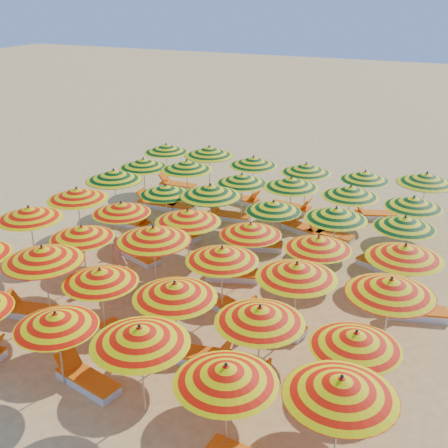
{
  "coord_description": "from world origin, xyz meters",
  "views": [
    {
      "loc": [
        6.9,
        -14.89,
        8.81
      ],
      "look_at": [
        0.0,
        0.5,
        1.6
      ],
      "focal_mm": 45.0,
      "sensor_mm": 36.0,
      "label": 1
    }
  ],
  "objects_px": {
    "lounger_7": "(235,379)",
    "lounger_20": "(229,216)",
    "umbrella_31": "(187,165)",
    "lounger_23": "(177,185)",
    "umbrella_5": "(341,387)",
    "lounger_19": "(174,205)",
    "lounger_21": "(302,228)",
    "umbrella_19": "(121,208)",
    "umbrella_23": "(405,252)",
    "lounger_18": "(157,204)",
    "umbrella_28": "(336,213)",
    "umbrella_7": "(42,254)",
    "lounger_22": "(330,235)",
    "umbrella_13": "(82,232)",
    "umbrella_37": "(209,151)",
    "umbrella_17": "(391,287)",
    "umbrella_35": "(414,202)",
    "umbrella_25": "(166,190)",
    "umbrella_29": "(405,222)",
    "umbrella_21": "(251,229)",
    "umbrella_24": "(114,175)",
    "lounger_9": "(241,314)",
    "umbrella_40": "(365,176)",
    "lounger_5": "(123,337)",
    "umbrella_27": "(274,206)",
    "lounger_6": "(199,356)",
    "lounger_14": "(131,222)",
    "lounger_25": "(292,208)",
    "beachgoer_a": "(119,257)",
    "umbrella_20": "(188,216)",
    "lounger_11": "(138,255)",
    "lounger_12": "(231,275)",
    "umbrella_12": "(29,213)",
    "lounger_16": "(258,245)",
    "umbrella_3": "(140,335)",
    "umbrella_14": "(153,234)",
    "umbrella_22": "(318,243)",
    "lounger_17": "(383,266)",
    "umbrella_15": "(222,254)",
    "umbrella_9": "(175,290)",
    "umbrella_18": "(77,194)",
    "umbrella_36": "(166,148)",
    "umbrella_38": "(253,161)",
    "lounger_15": "(181,233)",
    "umbrella_34": "(351,191)",
    "lounger_1": "(87,380)",
    "umbrella_2": "(56,320)",
    "lounger_26": "(374,215)",
    "lounger_24": "(241,199)",
    "lounger_13": "(415,312)",
    "umbrella_30": "(143,163)",
    "lounger_10": "(274,324)",
    "umbrella_8": "(100,276)"
  },
  "relations": [
    {
      "from": "umbrella_8",
      "to": "umbrella_38",
      "type": "xyz_separation_m",
      "value": [
        -0.03,
        10.99,
        0.07
      ]
    },
    {
      "from": "umbrella_13",
      "to": "umbrella_37",
      "type": "height_order",
      "value": "umbrella_37"
    },
    {
      "from": "umbrella_19",
      "to": "lounger_15",
      "type": "relative_size",
      "value": 1.38
    },
    {
      "from": "lounger_25",
      "to": "beachgoer_a",
      "type": "xyz_separation_m",
      "value": [
        -3.27,
        -7.94,
        0.6
      ]
    },
    {
      "from": "umbrella_27",
      "to": "umbrella_28",
      "type": "bearing_deg",
      "value": -3.09
    },
    {
      "from": "umbrella_2",
      "to": "umbrella_34",
      "type": "xyz_separation_m",
      "value": [
        4.28,
        10.97,
        0.13
      ]
    },
    {
      "from": "umbrella_12",
      "to": "lounger_16",
      "type": "bearing_deg",
      "value": 35.08
    },
    {
      "from": "umbrella_17",
      "to": "umbrella_35",
      "type": "relative_size",
      "value": 1.32
    },
    {
      "from": "lounger_10",
      "to": "umbrella_27",
      "type": "bearing_deg",
      "value": -58.4
    },
    {
      "from": "lounger_9",
      "to": "lounger_15",
      "type": "height_order",
      "value": "same"
    },
    {
      "from": "umbrella_28",
      "to": "lounger_24",
      "type": "distance_m",
      "value": 6.95
    },
    {
      "from": "umbrella_23",
      "to": "lounger_18",
      "type": "xyz_separation_m",
      "value": [
        -10.7,
        4.53,
        -1.85
      ]
    },
    {
      "from": "lounger_14",
      "to": "lounger_19",
      "type": "relative_size",
      "value": 0.98
    },
    {
      "from": "lounger_21",
      "to": "umbrella_19",
      "type": "bearing_deg",
      "value": 63.05
    },
    {
      "from": "umbrella_24",
      "to": "lounger_9",
      "type": "relative_size",
      "value": 1.4
    },
    {
      "from": "umbrella_7",
      "to": "lounger_6",
      "type": "bearing_deg",
      "value": 0.18
    },
    {
      "from": "umbrella_7",
      "to": "umbrella_34",
      "type": "xyz_separation_m",
      "value": [
        6.46,
        8.83,
        -0.14
      ]
    },
    {
      "from": "umbrella_22",
      "to": "lounger_26",
      "type": "bearing_deg",
      "value": 86.16
    },
    {
      "from": "umbrella_23",
      "to": "umbrella_28",
      "type": "height_order",
      "value": "umbrella_23"
    },
    {
      "from": "umbrella_5",
      "to": "lounger_19",
      "type": "height_order",
      "value": "umbrella_5"
    },
    {
      "from": "umbrella_7",
      "to": "umbrella_38",
      "type": "distance_m",
      "value": 11.1
    },
    {
      "from": "lounger_9",
      "to": "umbrella_8",
      "type": "bearing_deg",
      "value": -119.15
    },
    {
      "from": "lounger_19",
      "to": "umbrella_20",
      "type": "bearing_deg",
      "value": 133.52
    },
    {
      "from": "umbrella_29",
      "to": "lounger_1",
      "type": "distance_m",
      "value": 10.74
    },
    {
      "from": "umbrella_13",
      "to": "lounger_12",
      "type": "xyz_separation_m",
      "value": [
        4.01,
        2.24,
        -1.69
      ]
    },
    {
      "from": "umbrella_40",
      "to": "lounger_5",
      "type": "relative_size",
      "value": 1.13
    },
    {
      "from": "umbrella_22",
      "to": "lounger_17",
      "type": "height_order",
      "value": "umbrella_22"
    },
    {
      "from": "umbrella_21",
      "to": "umbrella_30",
      "type": "distance_m",
      "value": 7.88
    },
    {
      "from": "lounger_7",
      "to": "lounger_20",
      "type": "xyz_separation_m",
      "value": [
        -4.25,
        9.34,
        0.0
      ]
    },
    {
      "from": "lounger_16",
      "to": "lounger_11",
      "type": "bearing_deg",
      "value": 20.69
    },
    {
      "from": "umbrella_13",
      "to": "umbrella_21",
      "type": "xyz_separation_m",
      "value": [
        4.6,
        2.39,
        -0.03
      ]
    },
    {
      "from": "umbrella_31",
      "to": "lounger_23",
      "type": "relative_size",
      "value": 1.29
    },
    {
      "from": "umbrella_25",
      "to": "umbrella_36",
      "type": "distance_m",
      "value": 5.41
    },
    {
      "from": "beachgoer_a",
      "to": "lounger_13",
      "type": "bearing_deg",
      "value": -28.86
    },
    {
      "from": "umbrella_5",
      "to": "lounger_6",
      "type": "bearing_deg",
      "value": 152.45
    },
    {
      "from": "umbrella_7",
      "to": "lounger_22",
      "type": "distance_m",
      "value": 10.65
    },
    {
      "from": "umbrella_25",
      "to": "lounger_25",
      "type": "bearing_deg",
      "value": 49.34
    },
    {
      "from": "umbrella_9",
      "to": "lounger_18",
      "type": "distance_m",
      "value": 10.83
    },
    {
      "from": "umbrella_28",
      "to": "lounger_19",
      "type": "xyz_separation_m",
      "value": [
        -7.45,
        2.47,
        -1.78
      ]
    },
    {
      "from": "umbrella_31",
      "to": "lounger_20",
      "type": "bearing_deg",
      "value": -6.35
    },
    {
      "from": "lounger_6",
      "to": "lounger_14",
      "type": "relative_size",
      "value": 1.02
    },
    {
      "from": "umbrella_14",
      "to": "lounger_21",
      "type": "height_order",
      "value": "umbrella_14"
    },
    {
      "from": "umbrella_18",
      "to": "lounger_20",
      "type": "distance_m",
      "value": 6.22
    },
    {
      "from": "umbrella_25",
      "to": "umbrella_29",
      "type": "bearing_deg",
      "value": 1.69
    },
    {
      "from": "umbrella_3",
      "to": "umbrella_14",
      "type": "xyz_separation_m",
      "value": [
        -2.34,
        4.5,
        0.07
      ]
    },
    {
      "from": "lounger_19",
      "to": "umbrella_7",
      "type": "bearing_deg",
      "value": 105.78
    },
    {
      "from": "umbrella_40",
      "to": "lounger_11",
      "type": "relative_size",
      "value": 1.13
    },
    {
      "from": "lounger_6",
      "to": "lounger_19",
      "type": "distance_m",
      "value": 10.62
    },
    {
      "from": "umbrella_14",
      "to": "umbrella_15",
      "type": "xyz_separation_m",
      "value": [
        2.26,
        -0.1,
        -0.16
      ]
    },
    {
      "from": "umbrella_35",
      "to": "lounger_6",
      "type": "height_order",
      "value": "umbrella_35"
    }
  ]
}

